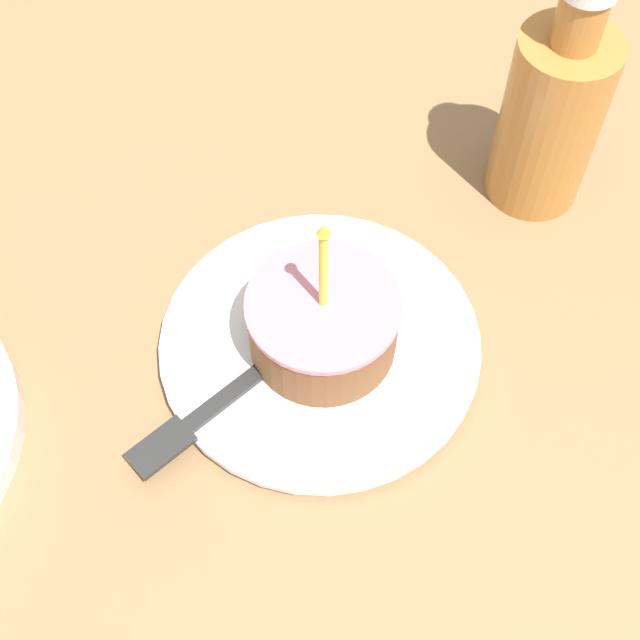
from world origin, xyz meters
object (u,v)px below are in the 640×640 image
at_px(bottle, 552,114).
at_px(cake_slice, 323,323).
at_px(fork, 225,398).
at_px(plate, 320,344).

bearing_deg(bottle, cake_slice, 51.43).
relative_size(cake_slice, fork, 0.90).
xyz_separation_m(cake_slice, fork, (0.06, 0.06, -0.02)).
bearing_deg(plate, bottle, -129.44).
height_order(plate, cake_slice, cake_slice).
xyz_separation_m(plate, bottle, (-0.15, -0.19, 0.08)).
distance_m(cake_slice, bottle, 0.25).
bearing_deg(bottle, fork, 49.14).
height_order(plate, fork, fork).
height_order(cake_slice, fork, cake_slice).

